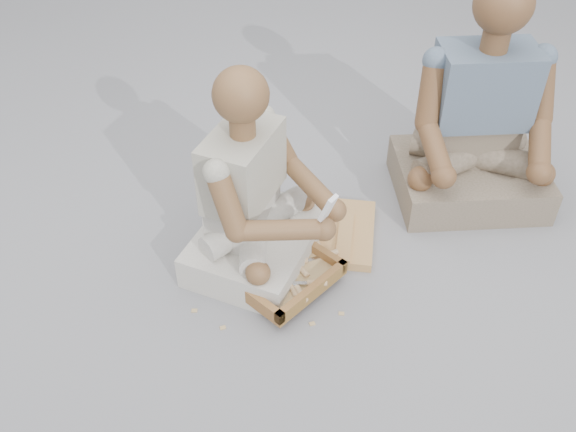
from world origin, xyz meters
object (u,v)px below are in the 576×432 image
at_px(carved_panel, 302,229).
at_px(companion, 478,131).
at_px(craftsman, 254,203).
at_px(tool_tray, 270,265).

distance_m(carved_panel, companion, 0.80).
bearing_deg(craftsman, companion, 137.89).
xyz_separation_m(craftsman, companion, (0.64, 0.72, 0.04)).
bearing_deg(craftsman, carved_panel, 151.60).
relative_size(carved_panel, companion, 0.61).
xyz_separation_m(tool_tray, companion, (0.55, 0.79, 0.25)).
height_order(craftsman, companion, companion).
bearing_deg(companion, tool_tray, 27.48).
distance_m(tool_tray, companion, 0.99).
bearing_deg(tool_tray, craftsman, 142.06).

